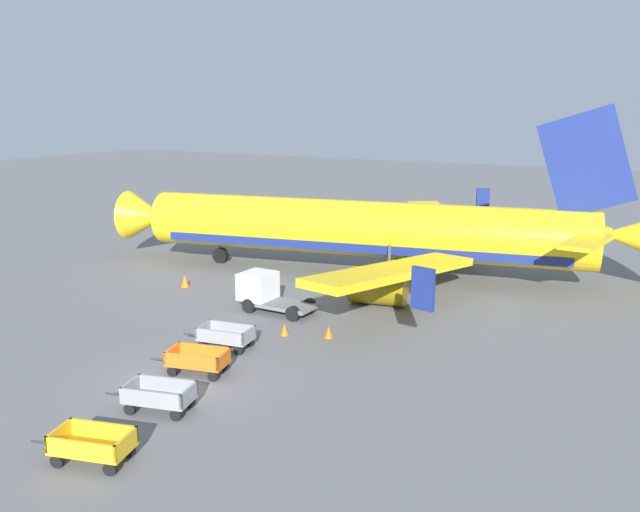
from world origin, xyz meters
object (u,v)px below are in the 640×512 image
at_px(baggage_cart_fourth_in_row, 226,336).
at_px(baggage_cart_third_in_row, 198,360).
at_px(baggage_cart_nearest, 92,445).
at_px(traffic_cone_near_plane, 185,281).
at_px(service_truck_beside_carts, 265,291).
at_px(airplane, 375,231).
at_px(traffic_cone_by_carts, 285,329).
at_px(traffic_cone_mid_apron, 329,332).
at_px(baggage_cart_second_in_row, 159,396).

bearing_deg(baggage_cart_fourth_in_row, baggage_cart_third_in_row, -74.57).
distance_m(baggage_cart_nearest, traffic_cone_near_plane, 21.38).
distance_m(service_truck_beside_carts, traffic_cone_near_plane, 7.42).
xyz_separation_m(airplane, baggage_cart_nearest, (2.42, -26.60, -2.45)).
bearing_deg(airplane, traffic_cone_by_carts, -84.73).
bearing_deg(service_truck_beside_carts, baggage_cart_third_in_row, -73.75).
relative_size(baggage_cart_third_in_row, traffic_cone_mid_apron, 6.36).
distance_m(baggage_cart_fourth_in_row, service_truck_beside_carts, 6.24).
bearing_deg(service_truck_beside_carts, traffic_cone_mid_apron, -23.23).
distance_m(airplane, baggage_cart_third_in_row, 19.41).
xyz_separation_m(airplane, traffic_cone_by_carts, (1.22, -13.26, -2.76)).
bearing_deg(baggage_cart_second_in_row, traffic_cone_near_plane, 127.67).
bearing_deg(traffic_cone_mid_apron, baggage_cart_nearest, -93.64).
bearing_deg(baggage_cart_third_in_row, baggage_cart_fourth_in_row, 105.43).
distance_m(baggage_cart_fourth_in_row, traffic_cone_near_plane, 11.75).
xyz_separation_m(baggage_cart_second_in_row, traffic_cone_by_carts, (-0.50, 9.50, -0.31)).
xyz_separation_m(traffic_cone_mid_apron, traffic_cone_by_carts, (-2.10, -0.75, 0.01)).
bearing_deg(airplane, baggage_cart_nearest, -84.80).
relative_size(airplane, traffic_cone_by_carts, 63.64).
relative_size(airplane, baggage_cart_third_in_row, 10.34).
bearing_deg(service_truck_beside_carts, airplane, 79.10).
bearing_deg(airplane, service_truck_beside_carts, -100.90).
bearing_deg(traffic_cone_mid_apron, airplane, 104.86).
relative_size(service_truck_beside_carts, traffic_cone_mid_apron, 7.73).
relative_size(airplane, baggage_cart_nearest, 10.35).
bearing_deg(baggage_cart_nearest, traffic_cone_near_plane, 122.87).
bearing_deg(baggage_cart_third_in_row, baggage_cart_nearest, -76.45).
height_order(airplane, baggage_cart_fourth_in_row, airplane).
distance_m(traffic_cone_near_plane, traffic_cone_mid_apron, 13.08).
relative_size(airplane, baggage_cart_second_in_row, 10.35).
xyz_separation_m(baggage_cart_nearest, baggage_cart_third_in_row, (-1.77, 7.35, 0.00)).
distance_m(airplane, baggage_cart_nearest, 26.82).
bearing_deg(baggage_cart_second_in_row, baggage_cart_nearest, -79.63).
bearing_deg(traffic_cone_mid_apron, traffic_cone_near_plane, 162.80).
bearing_deg(traffic_cone_mid_apron, traffic_cone_by_carts, -160.36).
bearing_deg(baggage_cart_nearest, service_truck_beside_carts, 105.04).
distance_m(airplane, traffic_cone_mid_apron, 13.24).
xyz_separation_m(baggage_cart_nearest, baggage_cart_second_in_row, (-0.70, 3.84, 0.00)).
xyz_separation_m(baggage_cart_second_in_row, traffic_cone_near_plane, (-10.90, 14.11, -0.24)).
relative_size(baggage_cart_third_in_row, baggage_cart_fourth_in_row, 1.00).
relative_size(baggage_cart_fourth_in_row, traffic_cone_by_carts, 6.15).
bearing_deg(traffic_cone_by_carts, baggage_cart_fourth_in_row, -115.65).
xyz_separation_m(baggage_cart_nearest, service_truck_beside_carts, (-4.40, 16.36, 0.50)).
height_order(baggage_cart_third_in_row, traffic_cone_near_plane, baggage_cart_third_in_row).
height_order(baggage_cart_second_in_row, traffic_cone_mid_apron, baggage_cart_second_in_row).
distance_m(baggage_cart_fourth_in_row, traffic_cone_mid_apron, 5.10).
xyz_separation_m(airplane, service_truck_beside_carts, (-1.97, -10.24, -1.95)).
xyz_separation_m(baggage_cart_second_in_row, baggage_cart_third_in_row, (-1.07, 3.52, 0.00)).
height_order(airplane, baggage_cart_nearest, airplane).
height_order(baggage_cart_fourth_in_row, service_truck_beside_carts, service_truck_beside_carts).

